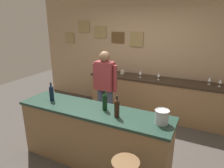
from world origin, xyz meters
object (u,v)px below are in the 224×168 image
Objects in this scene: ice_bucket at (162,117)px; wine_glass_d at (220,81)px; bartender at (105,86)px; coffee_mug at (122,72)px; wine_glass_c at (210,79)px; wine_bottle_a at (52,93)px; wine_glass_a at (140,73)px; wine_glass_b at (159,75)px; wine_bottle_b at (105,101)px; wine_bottle_c at (117,108)px.

ice_bucket is 2.16m from wine_glass_d.
bartender is at bearing 143.79° from ice_bucket.
ice_bucket is at bearing -108.41° from wine_glass_d.
wine_glass_d is 2.15m from coffee_mug.
wine_glass_c is 1.24× the size of coffee_mug.
wine_glass_d reaches higher than coffee_mug.
wine_bottle_a is at bearing -139.85° from wine_glass_d.
wine_glass_c is at bearing 5.22° from wine_glass_a.
wine_glass_b is at bearing -172.27° from wine_glass_c.
bartender is at bearing -111.09° from wine_glass_a.
wine_bottle_a reaches higher than coffee_mug.
wine_bottle_a reaches higher than wine_glass_d.
coffee_mug is at bearing 124.93° from ice_bucket.
wine_bottle_b is at bearing -61.69° from bartender.
coffee_mug is (-0.62, 2.05, -0.11)m from wine_bottle_b.
wine_glass_c is 1.95m from coffee_mug.
wine_glass_b reaches higher than coffee_mug.
wine_bottle_b is 0.28m from wine_bottle_c.
bartender is 2.16m from wine_glass_c.
wine_bottle_c is at bearing -79.78° from wine_glass_a.
wine_bottle_a is at bearing -112.07° from wine_glass_a.
wine_bottle_a is 1.97× the size of wine_glass_a.
wine_bottle_b is at bearing -127.13° from wine_glass_d.
coffee_mug is at bearing 173.39° from wine_glass_b.
wine_bottle_a is at bearing -113.02° from bartender.
bartender is 1.67m from ice_bucket.
wine_bottle_c reaches higher than wine_glass_b.
wine_glass_c is at bearing 0.92° from coffee_mug.
wine_glass_b is at bearing -177.00° from wine_glass_d.
bartender is 10.45× the size of wine_glass_d.
wine_glass_b is 1.22m from wine_glass_d.
wine_glass_b is 0.94m from coffee_mug.
wine_glass_d is at bearing 59.24° from wine_bottle_c.
coffee_mug is at bearing 111.89° from wine_bottle_c.
coffee_mug is at bearing 95.82° from bartender.
wine_glass_a is 0.51m from coffee_mug.
wine_bottle_b is 1.97× the size of wine_glass_c.
ice_bucket is at bearing -64.23° from wine_glass_a.
ice_bucket is 1.21× the size of wine_glass_b.
wine_glass_b is at bearing 50.75° from bartender.
ice_bucket is at bearing -2.78° from wine_bottle_b.
wine_bottle_b is 1.97× the size of wine_glass_a.
coffee_mug is (0.32, 2.12, -0.11)m from wine_bottle_a.
wine_glass_c reaches higher than coffee_mug.
wine_glass_c is at bearing 64.02° from wine_bottle_c.
wine_glass_c is at bearing 77.04° from ice_bucket.
wine_glass_a is at bearing -11.44° from coffee_mug.
wine_glass_a is at bearing 67.93° from wine_bottle_a.
wine_glass_a is (-0.37, 2.08, -0.05)m from wine_bottle_c.
bartender is at bearing 118.31° from wine_bottle_b.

